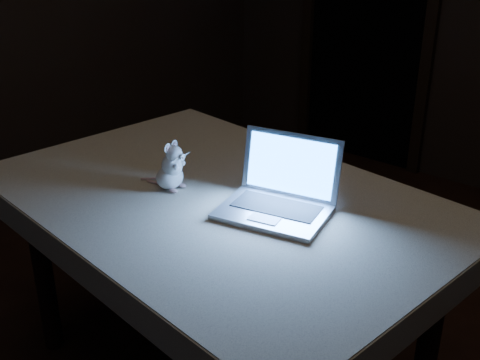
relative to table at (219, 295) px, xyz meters
The scene contains 5 objects.
doorway 2.75m from the table, 107.83° to the left, with size 1.06×0.36×2.13m, color black, non-canonical shape.
table is the anchor object (origin of this frame).
tablecloth 0.38m from the table, behind, with size 1.68×1.12×0.11m, color beige, non-canonical shape.
laptop 0.60m from the table, ahead, with size 0.35×0.31×0.24m, color #A8A7AD, non-canonical shape.
plush_mouse 0.55m from the table, 157.98° to the right, with size 0.13×0.13×0.18m, color white, non-canonical shape.
Camera 1 is at (1.01, -1.47, 1.79)m, focal length 45.00 mm.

